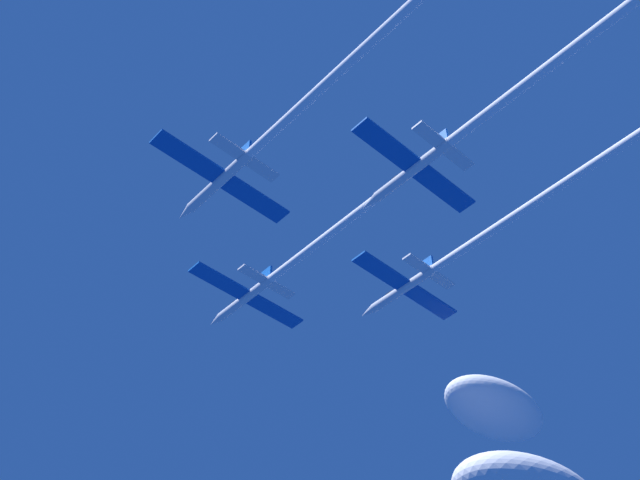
{
  "coord_description": "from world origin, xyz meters",
  "views": [
    {
      "loc": [
        -46.8,
        -68.26,
        -67.77
      ],
      "look_at": [
        0.23,
        -16.82,
        0.06
      ],
      "focal_mm": 42.68,
      "sensor_mm": 36.0,
      "label": 1
    }
  ],
  "objects_px": {
    "jet_lead": "(353,216)",
    "jet_left_wing": "(328,81)",
    "jet_right_wing": "(511,218)",
    "jet_slot": "(555,61)"
  },
  "relations": [
    {
      "from": "jet_lead",
      "to": "jet_left_wing",
      "type": "height_order",
      "value": "jet_lead"
    },
    {
      "from": "jet_lead",
      "to": "jet_right_wing",
      "type": "xyz_separation_m",
      "value": [
        14.75,
        -13.33,
        -0.15
      ]
    },
    {
      "from": "jet_right_wing",
      "to": "jet_slot",
      "type": "xyz_separation_m",
      "value": [
        -15.58,
        -17.28,
        -0.9
      ]
    },
    {
      "from": "jet_lead",
      "to": "jet_slot",
      "type": "bearing_deg",
      "value": -91.56
    },
    {
      "from": "jet_left_wing",
      "to": "jet_slot",
      "type": "xyz_separation_m",
      "value": [
        15.8,
        -17.2,
        0.57
      ]
    },
    {
      "from": "jet_right_wing",
      "to": "jet_lead",
      "type": "bearing_deg",
      "value": 137.89
    },
    {
      "from": "jet_lead",
      "to": "jet_slot",
      "type": "height_order",
      "value": "jet_lead"
    },
    {
      "from": "jet_lead",
      "to": "jet_slot",
      "type": "xyz_separation_m",
      "value": [
        -0.83,
        -30.6,
        -1.05
      ]
    },
    {
      "from": "jet_lead",
      "to": "jet_right_wing",
      "type": "relative_size",
      "value": 1.11
    },
    {
      "from": "jet_lead",
      "to": "jet_left_wing",
      "type": "relative_size",
      "value": 1.1
    }
  ]
}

